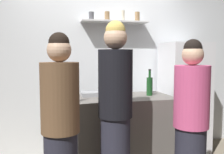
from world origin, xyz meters
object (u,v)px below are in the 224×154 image
utensil_holder (125,92)px  person_pink_top (191,123)px  refrigerator (184,98)px  person_brown_jacket (61,128)px  baking_pan (95,94)px  water_bottle_plastic (150,86)px  wine_bottle_pale_glass (56,88)px  person_blonde (115,111)px  wine_bottle_green_glass (150,86)px  wine_bottle_dark_glass (74,91)px

utensil_holder → person_pink_top: (0.41, -0.84, -0.20)m
refrigerator → person_brown_jacket: person_brown_jacket is taller
baking_pan → water_bottle_plastic: 0.78m
refrigerator → wine_bottle_pale_glass: bearing=-176.3°
water_bottle_plastic → person_blonde: size_ratio=0.12×
person_blonde → person_brown_jacket: 0.58m
water_bottle_plastic → person_pink_top: size_ratio=0.13×
wine_bottle_pale_glass → person_pink_top: size_ratio=0.18×
baking_pan → person_brown_jacket: 1.09m
utensil_holder → person_pink_top: bearing=-64.0°
wine_bottle_pale_glass → wine_bottle_green_glass: size_ratio=0.87×
wine_bottle_dark_glass → person_pink_top: bearing=-31.1°
person_blonde → utensil_holder: bearing=149.7°
wine_bottle_pale_glass → person_brown_jacket: 1.06m
person_brown_jacket → person_blonde: bearing=-54.1°
water_bottle_plastic → person_blonde: bearing=-130.6°
baking_pan → refrigerator: bearing=8.0°
refrigerator → person_blonde: (-1.34, -0.99, 0.08)m
utensil_holder → wine_bottle_pale_glass: 0.88m
wine_bottle_pale_glass → water_bottle_plastic: (1.26, -0.03, -0.01)m
water_bottle_plastic → baking_pan: bearing=-176.9°
wine_bottle_pale_glass → person_pink_top: 1.69m
wine_bottle_dark_glass → person_pink_top: person_pink_top is taller
person_pink_top → person_blonde: (-0.70, 0.24, 0.11)m
refrigerator → person_blonde: 1.66m
baking_pan → wine_bottle_dark_glass: (-0.31, -0.39, 0.09)m
wine_bottle_green_glass → person_blonde: size_ratio=0.19×
wine_bottle_pale_glass → wine_bottle_green_glass: (1.18, -0.23, 0.02)m
baking_pan → person_brown_jacket: size_ratio=0.21×
refrigerator → water_bottle_plastic: (-0.62, -0.15, 0.21)m
refrigerator → water_bottle_plastic: 0.67m
wine_bottle_dark_glass → water_bottle_plastic: (1.08, 0.44, -0.02)m
baking_pan → wine_bottle_green_glass: 0.72m
wine_bottle_dark_glass → baking_pan: bearing=52.0°
wine_bottle_dark_glass → person_pink_top: size_ratio=0.20×
baking_pan → wine_bottle_dark_glass: size_ratio=1.08×
refrigerator → utensil_holder: bearing=-159.6°
refrigerator → person_blonde: person_blonde is taller
baking_pan → person_pink_top: (0.76, -1.04, -0.17)m
baking_pan → water_bottle_plastic: (0.78, 0.04, 0.07)m
baking_pan → person_brown_jacket: bearing=-116.8°
wine_bottle_pale_glass → person_blonde: bearing=-57.8°
wine_bottle_green_glass → refrigerator: bearing=26.6°
wine_bottle_dark_glass → water_bottle_plastic: wine_bottle_dark_glass is taller
wine_bottle_dark_glass → person_brown_jacket: (-0.18, -0.57, -0.24)m
wine_bottle_dark_glass → water_bottle_plastic: 1.17m
wine_bottle_green_glass → person_blonde: bearing=-134.7°
wine_bottle_dark_glass → person_blonde: 0.57m
person_brown_jacket → baking_pan: bearing=-7.9°
water_bottle_plastic → person_blonde: 1.11m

